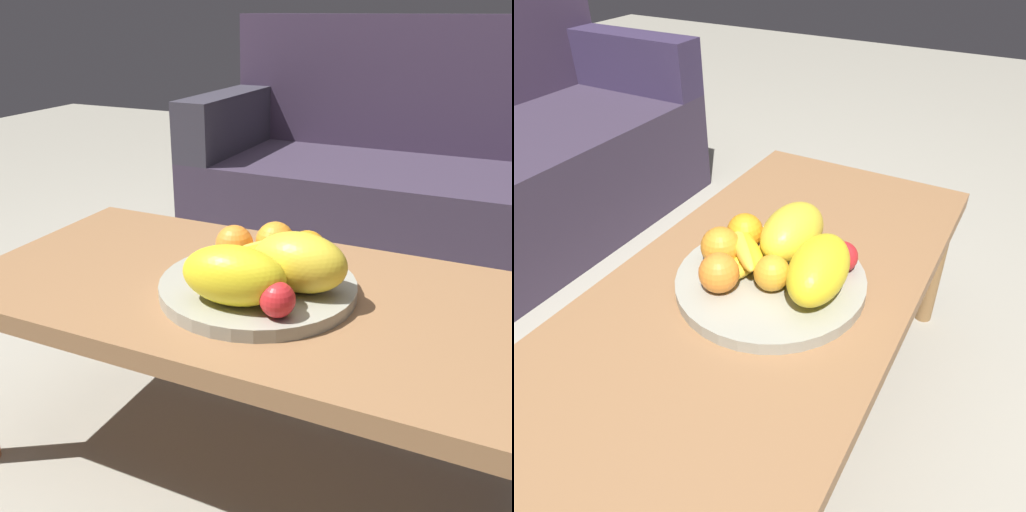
% 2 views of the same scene
% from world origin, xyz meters
% --- Properties ---
extents(ground_plane, '(8.00, 8.00, 0.00)m').
position_xyz_m(ground_plane, '(0.00, 0.00, 0.00)').
color(ground_plane, '#9B9687').
extents(coffee_table, '(1.18, 0.58, 0.42)m').
position_xyz_m(coffee_table, '(0.00, 0.00, 0.37)').
color(coffee_table, '#916540').
rests_on(coffee_table, ground_plane).
extents(couch, '(1.70, 0.70, 0.90)m').
position_xyz_m(couch, '(0.12, 1.23, 0.30)').
color(couch, '#372D3F').
rests_on(couch, ground_plane).
extents(fruit_bowl, '(0.37, 0.37, 0.03)m').
position_xyz_m(fruit_bowl, '(-0.00, -0.02, 0.43)').
color(fruit_bowl, '#9D9C8C').
rests_on(fruit_bowl, coffee_table).
extents(melon_large_front, '(0.20, 0.12, 0.11)m').
position_xyz_m(melon_large_front, '(-0.00, -0.12, 0.49)').
color(melon_large_front, yellow).
rests_on(melon_large_front, fruit_bowl).
extents(melon_smaller_beside, '(0.18, 0.11, 0.11)m').
position_xyz_m(melon_smaller_beside, '(0.08, -0.02, 0.50)').
color(melon_smaller_beside, yellow).
rests_on(melon_smaller_beside, fruit_bowl).
extents(orange_front, '(0.07, 0.07, 0.07)m').
position_xyz_m(orange_front, '(-0.03, -0.04, 0.48)').
color(orange_front, orange).
rests_on(orange_front, fruit_bowl).
extents(orange_left, '(0.08, 0.08, 0.08)m').
position_xyz_m(orange_left, '(-0.08, 0.04, 0.48)').
color(orange_left, orange).
rests_on(orange_left, fruit_bowl).
extents(orange_right, '(0.08, 0.08, 0.08)m').
position_xyz_m(orange_right, '(-0.01, 0.09, 0.48)').
color(orange_right, orange).
rests_on(orange_right, fruit_bowl).
extents(orange_back, '(0.08, 0.08, 0.08)m').
position_xyz_m(orange_back, '(0.06, 0.08, 0.48)').
color(orange_back, orange).
rests_on(orange_back, fruit_bowl).
extents(apple_right, '(0.06, 0.06, 0.06)m').
position_xyz_m(apple_right, '(0.09, -0.13, 0.47)').
color(apple_right, red).
rests_on(apple_right, fruit_bowl).
extents(banana_bunch, '(0.16, 0.15, 0.06)m').
position_xyz_m(banana_bunch, '(0.01, 0.03, 0.47)').
color(banana_bunch, yellow).
rests_on(banana_bunch, fruit_bowl).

